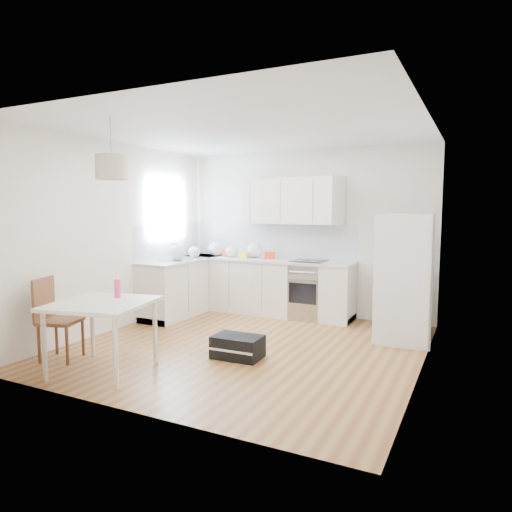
{
  "coord_description": "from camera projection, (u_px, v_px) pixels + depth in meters",
  "views": [
    {
      "loc": [
        2.62,
        -5.02,
        1.76
      ],
      "look_at": [
        -0.05,
        0.4,
        1.12
      ],
      "focal_mm": 32.0,
      "sensor_mm": 36.0,
      "label": 1
    }
  ],
  "objects": [
    {
      "name": "grocery_bag_b",
      "position": [
        232.0,
        252.0,
        7.8
      ],
      "size": [
        0.22,
        0.18,
        0.19
      ],
      "primitive_type": "ellipsoid",
      "color": "silver",
      "rests_on": "counter_back"
    },
    {
      "name": "grocery_bag_c",
      "position": [
        254.0,
        250.0,
        7.7
      ],
      "size": [
        0.28,
        0.24,
        0.25
      ],
      "primitive_type": "ellipsoid",
      "color": "silver",
      "rests_on": "counter_back"
    },
    {
      "name": "counter_back",
      "position": [
        264.0,
        260.0,
        7.58
      ],
      "size": [
        3.02,
        0.64,
        0.04
      ],
      "primitive_type": "cube",
      "color": "#B1B4B6",
      "rests_on": "cabinets_back"
    },
    {
      "name": "upper_cabinets",
      "position": [
        293.0,
        201.0,
        7.41
      ],
      "size": [
        1.7,
        0.32,
        0.75
      ],
      "primitive_type": "cube",
      "color": "silver",
      "rests_on": "wall_back"
    },
    {
      "name": "counter_left",
      "position": [
        183.0,
        260.0,
        7.58
      ],
      "size": [
        0.64,
        1.82,
        0.04
      ],
      "primitive_type": "cube",
      "color": "#B1B4B6",
      "rests_on": "cabinets_left"
    },
    {
      "name": "grocery_bag_a",
      "position": [
        216.0,
        249.0,
        8.01
      ],
      "size": [
        0.27,
        0.23,
        0.24
      ],
      "primitive_type": "ellipsoid",
      "color": "silver",
      "rests_on": "counter_back"
    },
    {
      "name": "cabinets_back",
      "position": [
        264.0,
        287.0,
        7.63
      ],
      "size": [
        3.0,
        0.6,
        0.88
      ],
      "primitive_type": "cube",
      "color": "silver",
      "rests_on": "floor"
    },
    {
      "name": "wall_left",
      "position": [
        117.0,
        236.0,
        6.59
      ],
      "size": [
        0.0,
        4.2,
        4.2
      ],
      "primitive_type": "plane",
      "rotation": [
        1.57,
        0.0,
        1.57
      ],
      "color": "white",
      "rests_on": "floor"
    },
    {
      "name": "snack_red",
      "position": [
        227.0,
        254.0,
        7.9
      ],
      "size": [
        0.18,
        0.15,
        0.11
      ],
      "primitive_type": "cube",
      "rotation": [
        0.0,
        0.0,
        0.38
      ],
      "color": "red",
      "rests_on": "counter_back"
    },
    {
      "name": "snack_yellow",
      "position": [
        245.0,
        255.0,
        7.68
      ],
      "size": [
        0.17,
        0.13,
        0.11
      ],
      "primitive_type": "cube",
      "rotation": [
        0.0,
        0.0,
        -0.26
      ],
      "color": "gold",
      "rests_on": "counter_back"
    },
    {
      "name": "wall_back",
      "position": [
        304.0,
        233.0,
        7.54
      ],
      "size": [
        4.2,
        0.0,
        4.2
      ],
      "primitive_type": "plane",
      "rotation": [
        1.57,
        0.0,
        0.0
      ],
      "color": "white",
      "rests_on": "floor"
    },
    {
      "name": "backsplash_back",
      "position": [
        271.0,
        240.0,
        7.81
      ],
      "size": [
        3.0,
        0.01,
        0.58
      ],
      "primitive_type": "cube",
      "color": "silver",
      "rests_on": "wall_back"
    },
    {
      "name": "window_glassblock",
      "position": [
        166.0,
        209.0,
        7.57
      ],
      "size": [
        0.02,
        1.0,
        1.0
      ],
      "primitive_type": "cube",
      "color": "#BFE0F9",
      "rests_on": "wall_left"
    },
    {
      "name": "floor",
      "position": [
        246.0,
        347.0,
        5.81
      ],
      "size": [
        4.2,
        4.2,
        0.0
      ],
      "primitive_type": "plane",
      "color": "brown",
      "rests_on": "ground"
    },
    {
      "name": "grocery_bag_d",
      "position": [
        194.0,
        252.0,
        7.76
      ],
      "size": [
        0.21,
        0.18,
        0.19
      ],
      "primitive_type": "ellipsoid",
      "color": "silver",
      "rests_on": "counter_back"
    },
    {
      "name": "backsplash_left",
      "position": [
        169.0,
        241.0,
        7.67
      ],
      "size": [
        0.01,
        1.8,
        0.58
      ],
      "primitive_type": "cube",
      "color": "silver",
      "rests_on": "wall_left"
    },
    {
      "name": "snack_orange",
      "position": [
        270.0,
        255.0,
        7.53
      ],
      "size": [
        0.21,
        0.17,
        0.12
      ],
      "primitive_type": "cube",
      "rotation": [
        0.0,
        0.0,
        0.41
      ],
      "color": "red",
      "rests_on": "counter_back"
    },
    {
      "name": "refrigerator",
      "position": [
        406.0,
        278.0,
        6.03
      ],
      "size": [
        0.89,
        0.92,
        1.68
      ],
      "primitive_type": null,
      "rotation": [
        0.0,
        0.0,
        0.1
      ],
      "color": "white",
      "rests_on": "floor"
    },
    {
      "name": "pendant_lamp",
      "position": [
        112.0,
        167.0,
        4.72
      ],
      "size": [
        0.35,
        0.35,
        0.26
      ],
      "primitive_type": "cylinder",
      "rotation": [
        0.0,
        0.0,
        -0.06
      ],
      "color": "#B7A58C",
      "rests_on": "ceiling"
    },
    {
      "name": "dining_chair",
      "position": [
        61.0,
        319.0,
        5.27
      ],
      "size": [
        0.51,
        0.51,
        0.96
      ],
      "primitive_type": null,
      "rotation": [
        0.0,
        0.0,
        0.31
      ],
      "color": "#502E18",
      "rests_on": "floor"
    },
    {
      "name": "sink",
      "position": [
        182.0,
        259.0,
        7.53
      ],
      "size": [
        0.5,
        0.8,
        0.16
      ],
      "primitive_type": null,
      "color": "#B4B6B8",
      "rests_on": "counter_left"
    },
    {
      "name": "cabinets_left",
      "position": [
        184.0,
        287.0,
        7.63
      ],
      "size": [
        0.6,
        1.8,
        0.88
      ],
      "primitive_type": "cube",
      "color": "silver",
      "rests_on": "floor"
    },
    {
      "name": "dining_table",
      "position": [
        102.0,
        309.0,
        4.87
      ],
      "size": [
        1.14,
        1.14,
        0.76
      ],
      "rotation": [
        0.0,
        0.0,
        0.2
      ],
      "color": "beige",
      "rests_on": "floor"
    },
    {
      "name": "wall_right",
      "position": [
        424.0,
        247.0,
        4.74
      ],
      "size": [
        0.0,
        4.2,
        4.2
      ],
      "primitive_type": "plane",
      "rotation": [
        1.57,
        0.0,
        -1.57
      ],
      "color": "white",
      "rests_on": "floor"
    },
    {
      "name": "gym_bag",
      "position": [
        238.0,
        347.0,
        5.37
      ],
      "size": [
        0.58,
        0.39,
        0.26
      ],
      "primitive_type": "cube",
      "rotation": [
        0.0,
        0.0,
        0.03
      ],
      "color": "black",
      "rests_on": "floor"
    },
    {
      "name": "range_oven",
      "position": [
        309.0,
        291.0,
        7.28
      ],
      "size": [
        0.5,
        0.61,
        0.88
      ],
      "primitive_type": null,
      "color": "#B4B6B8",
      "rests_on": "floor"
    },
    {
      "name": "grocery_bag_e",
      "position": [
        177.0,
        252.0,
        7.31
      ],
      "size": [
        0.29,
        0.24,
        0.26
      ],
      "primitive_type": "ellipsoid",
      "color": "silver",
      "rests_on": "counter_left"
    },
    {
      "name": "ceiling",
      "position": [
        245.0,
        130.0,
        5.53
      ],
      "size": [
        4.2,
        4.2,
        0.0
      ],
      "primitive_type": "plane",
      "rotation": [
        3.14,
        0.0,
        0.0
      ],
      "color": "white",
      "rests_on": "wall_back"
    },
    {
      "name": "drink_bottle",
      "position": [
        117.0,
        287.0,
        5.08
      ],
      "size": [
        0.08,
        0.08,
        0.25
      ],
      "primitive_type": "cylinder",
      "rotation": [
        0.0,
        0.0,
        0.18
      ],
      "color": "#DE3D82",
      "rests_on": "dining_table"
    }
  ]
}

